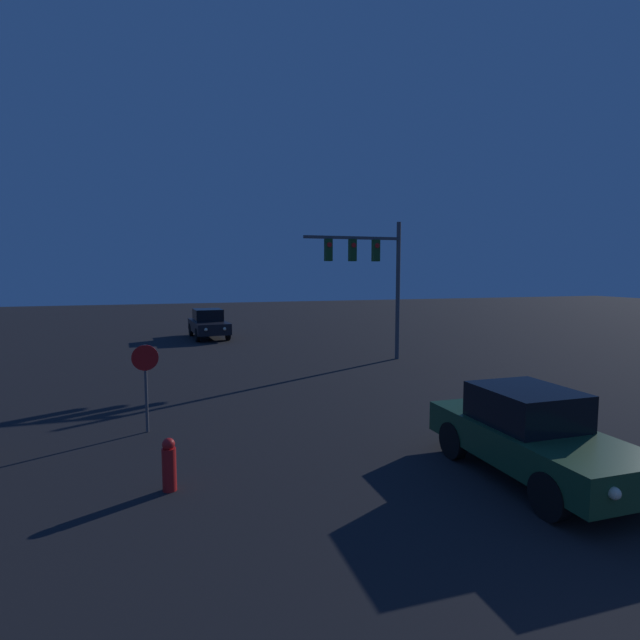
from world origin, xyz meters
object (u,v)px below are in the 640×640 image
car_far (208,324)px  traffic_signal_mast (371,266)px  car_near (531,434)px  stop_sign (146,373)px  fire_hydrant (169,465)px

car_far → traffic_signal_mast: size_ratio=0.76×
car_near → traffic_signal_mast: bearing=-99.7°
car_far → stop_sign: stop_sign is taller
car_near → stop_sign: bearing=-35.8°
traffic_signal_mast → stop_sign: traffic_signal_mast is taller
stop_sign → fire_hydrant: 3.60m
stop_sign → car_far: bearing=80.1°
car_near → fire_hydrant: car_near is taller
car_near → traffic_signal_mast: (2.05, 12.09, 3.19)m
car_near → stop_sign: stop_sign is taller
car_far → fire_hydrant: car_far is taller
fire_hydrant → car_near: bearing=-12.8°
car_far → stop_sign: size_ratio=2.15×
stop_sign → fire_hydrant: bearing=-82.5°
car_near → stop_sign: size_ratio=2.10×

